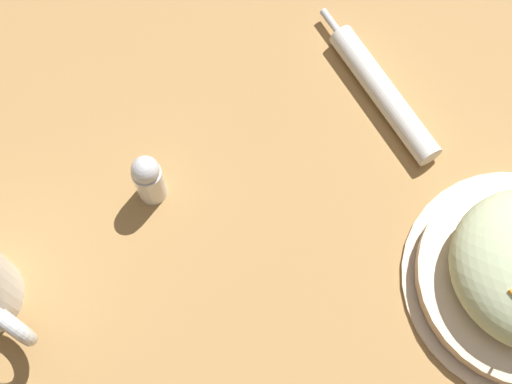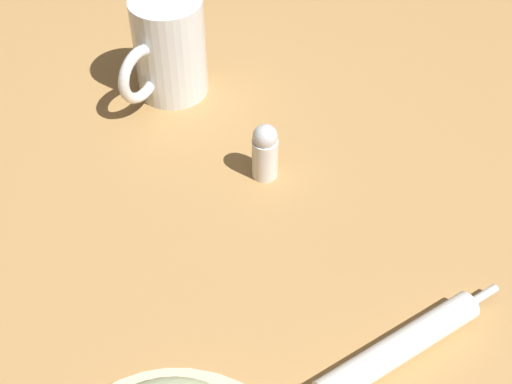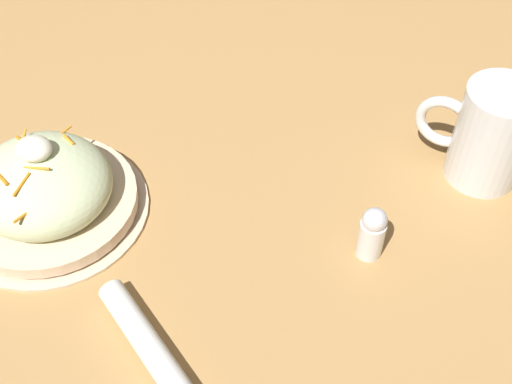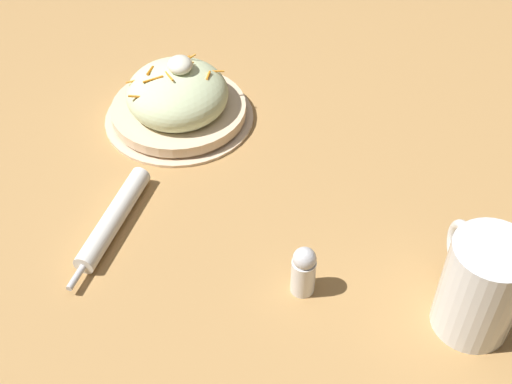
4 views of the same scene
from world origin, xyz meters
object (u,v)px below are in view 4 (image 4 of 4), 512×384
at_px(salad_plate, 178,100).
at_px(napkin_roll, 113,219).
at_px(beer_mug, 479,289).
at_px(salt_shaker, 304,270).

distance_m(salad_plate, napkin_roll, 0.24).
xyz_separation_m(beer_mug, salt_shaker, (-0.08, -0.18, -0.02)).
bearing_deg(salad_plate, salt_shaker, 16.63).
height_order(napkin_roll, salt_shaker, salt_shaker).
xyz_separation_m(salad_plate, salt_shaker, (0.37, 0.11, 0.00)).
bearing_deg(salt_shaker, napkin_roll, -124.45).
relative_size(beer_mug, salt_shaker, 1.96).
bearing_deg(beer_mug, salad_plate, -147.01).
bearing_deg(salad_plate, beer_mug, 32.99).
xyz_separation_m(beer_mug, napkin_roll, (-0.23, -0.40, -0.05)).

